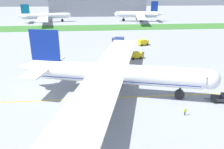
{
  "coord_description": "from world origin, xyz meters",
  "views": [
    {
      "loc": [
        -2.81,
        -51.39,
        25.24
      ],
      "look_at": [
        2.22,
        5.18,
        3.43
      ],
      "focal_mm": 36.14,
      "sensor_mm": 36.0,
      "label": 1
    }
  ],
  "objects_px": {
    "service_truck_baggage_loader": "(143,42)",
    "parked_airliner_far_right": "(139,15)",
    "ground_crew_wingwalker_port": "(185,111)",
    "service_truck_fuel_bowser": "(118,40)",
    "service_truck_catering_van": "(136,55)",
    "airliner_foreground": "(111,74)",
    "parked_airliner_far_centre": "(44,16)",
    "pushback_tug": "(222,98)"
  },
  "relations": [
    {
      "from": "parked_airliner_far_centre",
      "to": "parked_airliner_far_right",
      "type": "distance_m",
      "value": 74.85
    },
    {
      "from": "airliner_foreground",
      "to": "pushback_tug",
      "type": "distance_m",
      "value": 26.88
    },
    {
      "from": "airliner_foreground",
      "to": "service_truck_baggage_loader",
      "type": "bearing_deg",
      "value": 68.98
    },
    {
      "from": "service_truck_baggage_loader",
      "to": "airliner_foreground",
      "type": "bearing_deg",
      "value": -111.02
    },
    {
      "from": "ground_crew_wingwalker_port",
      "to": "service_truck_catering_van",
      "type": "relative_size",
      "value": 0.33
    },
    {
      "from": "pushback_tug",
      "to": "parked_airliner_far_centre",
      "type": "distance_m",
      "value": 155.66
    },
    {
      "from": "pushback_tug",
      "to": "service_truck_fuel_bowser",
      "type": "distance_m",
      "value": 66.4
    },
    {
      "from": "service_truck_catering_van",
      "to": "parked_airliner_far_right",
      "type": "height_order",
      "value": "parked_airliner_far_right"
    },
    {
      "from": "parked_airliner_far_centre",
      "to": "airliner_foreground",
      "type": "bearing_deg",
      "value": -72.78
    },
    {
      "from": "ground_crew_wingwalker_port",
      "to": "service_truck_baggage_loader",
      "type": "distance_m",
      "value": 62.59
    },
    {
      "from": "service_truck_baggage_loader",
      "to": "parked_airliner_far_centre",
      "type": "distance_m",
      "value": 103.02
    },
    {
      "from": "service_truck_baggage_loader",
      "to": "service_truck_catering_van",
      "type": "relative_size",
      "value": 1.04
    },
    {
      "from": "service_truck_baggage_loader",
      "to": "service_truck_fuel_bowser",
      "type": "bearing_deg",
      "value": 148.52
    },
    {
      "from": "service_truck_baggage_loader",
      "to": "parked_airliner_far_centre",
      "type": "height_order",
      "value": "parked_airliner_far_centre"
    },
    {
      "from": "service_truck_baggage_loader",
      "to": "pushback_tug",
      "type": "bearing_deg",
      "value": -83.8
    },
    {
      "from": "service_truck_baggage_loader",
      "to": "parked_airliner_far_right",
      "type": "relative_size",
      "value": 0.09
    },
    {
      "from": "parked_airliner_far_centre",
      "to": "service_truck_catering_van",
      "type": "bearing_deg",
      "value": -62.85
    },
    {
      "from": "airliner_foreground",
      "to": "ground_crew_wingwalker_port",
      "type": "relative_size",
      "value": 47.35
    },
    {
      "from": "airliner_foreground",
      "to": "pushback_tug",
      "type": "xyz_separation_m",
      "value": [
        25.61,
        -6.89,
        -4.39
      ]
    },
    {
      "from": "ground_crew_wingwalker_port",
      "to": "service_truck_catering_van",
      "type": "distance_m",
      "value": 41.72
    },
    {
      "from": "parked_airliner_far_right",
      "to": "service_truck_catering_van",
      "type": "bearing_deg",
      "value": -101.9
    },
    {
      "from": "ground_crew_wingwalker_port",
      "to": "parked_airliner_far_centre",
      "type": "xyz_separation_m",
      "value": [
        -55.98,
        145.52,
        3.67
      ]
    },
    {
      "from": "airliner_foreground",
      "to": "parked_airliner_far_centre",
      "type": "xyz_separation_m",
      "value": [
        -41.4,
        133.56,
        -0.66
      ]
    },
    {
      "from": "parked_airliner_far_right",
      "to": "ground_crew_wingwalker_port",
      "type": "bearing_deg",
      "value": -97.46
    },
    {
      "from": "service_truck_baggage_loader",
      "to": "service_truck_fuel_bowser",
      "type": "height_order",
      "value": "service_truck_fuel_bowser"
    },
    {
      "from": "pushback_tug",
      "to": "service_truck_fuel_bowser",
      "type": "relative_size",
      "value": 0.98
    },
    {
      "from": "ground_crew_wingwalker_port",
      "to": "parked_airliner_far_centre",
      "type": "height_order",
      "value": "parked_airliner_far_centre"
    },
    {
      "from": "airliner_foreground",
      "to": "pushback_tug",
      "type": "relative_size",
      "value": 12.99
    },
    {
      "from": "parked_airliner_far_centre",
      "to": "parked_airliner_far_right",
      "type": "relative_size",
      "value": 1.1
    },
    {
      "from": "pushback_tug",
      "to": "parked_airliner_far_centre",
      "type": "xyz_separation_m",
      "value": [
        -67.01,
        140.45,
        3.72
      ]
    },
    {
      "from": "service_truck_baggage_loader",
      "to": "service_truck_catering_van",
      "type": "distance_m",
      "value": 22.08
    },
    {
      "from": "ground_crew_wingwalker_port",
      "to": "service_truck_fuel_bowser",
      "type": "distance_m",
      "value": 69.46
    },
    {
      "from": "airliner_foreground",
      "to": "ground_crew_wingwalker_port",
      "type": "xyz_separation_m",
      "value": [
        14.58,
        -11.96,
        -4.33
      ]
    },
    {
      "from": "ground_crew_wingwalker_port",
      "to": "parked_airliner_far_right",
      "type": "relative_size",
      "value": 0.03
    },
    {
      "from": "airliner_foreground",
      "to": "parked_airliner_far_right",
      "type": "xyz_separation_m",
      "value": [
        33.43,
        132.0,
        -0.05
      ]
    },
    {
      "from": "service_truck_baggage_loader",
      "to": "parked_airliner_far_right",
      "type": "height_order",
      "value": "parked_airliner_far_right"
    },
    {
      "from": "pushback_tug",
      "to": "service_truck_baggage_loader",
      "type": "xyz_separation_m",
      "value": [
        -6.23,
        57.33,
        0.53
      ]
    },
    {
      "from": "airliner_foreground",
      "to": "parked_airliner_far_centre",
      "type": "bearing_deg",
      "value": 107.22
    },
    {
      "from": "airliner_foreground",
      "to": "service_truck_baggage_loader",
      "type": "xyz_separation_m",
      "value": [
        19.38,
        50.44,
        -3.85
      ]
    },
    {
      "from": "parked_airliner_far_right",
      "to": "parked_airliner_far_centre",
      "type": "bearing_deg",
      "value": 178.81
    },
    {
      "from": "service_truck_fuel_bowser",
      "to": "parked_airliner_far_right",
      "type": "height_order",
      "value": "parked_airliner_far_right"
    },
    {
      "from": "airliner_foreground",
      "to": "service_truck_catering_van",
      "type": "xyz_separation_m",
      "value": [
        11.87,
        29.67,
        -3.93
      ]
    }
  ]
}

